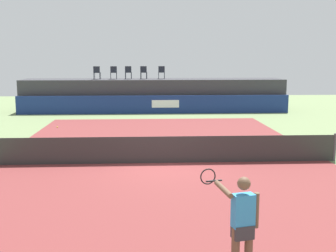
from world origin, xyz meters
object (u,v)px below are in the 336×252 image
at_px(spectator_chair_far_left, 97,72).
at_px(spectator_chair_center, 128,72).
at_px(spectator_chair_left, 114,72).
at_px(spectator_chair_right, 144,72).
at_px(spectator_chair_far_right, 162,72).
at_px(tennis_player, 242,224).
at_px(tennis_ball, 57,127).
at_px(net_post_far, 335,147).

bearing_deg(spectator_chair_far_left, spectator_chair_center, 8.07).
distance_m(spectator_chair_left, spectator_chair_right, 2.08).
distance_m(spectator_chair_far_left, spectator_chair_far_right, 4.46).
relative_size(spectator_chair_left, tennis_player, 0.50).
height_order(spectator_chair_far_left, spectator_chair_far_right, same).
height_order(spectator_chair_left, tennis_ball, spectator_chair_left).
bearing_deg(spectator_chair_left, spectator_chair_far_left, -175.86).
distance_m(spectator_chair_left, tennis_ball, 8.08).
height_order(spectator_chair_far_left, net_post_far, spectator_chair_far_left).
relative_size(spectator_chair_left, spectator_chair_right, 1.00).
bearing_deg(spectator_chair_far_left, spectator_chair_far_right, 4.04).
xyz_separation_m(spectator_chair_right, net_post_far, (6.89, -15.35, -2.19)).
xyz_separation_m(spectator_chair_right, tennis_player, (1.67, -23.41, -1.73)).
xyz_separation_m(spectator_chair_far_left, spectator_chair_center, (2.14, 0.30, 0.00)).
xyz_separation_m(spectator_chair_far_left, tennis_ball, (-1.38, -7.12, -2.66)).
distance_m(spectator_chair_far_right, tennis_ball, 9.81).
relative_size(spectator_chair_center, spectator_chair_far_right, 1.00).
height_order(spectator_chair_center, spectator_chair_right, same).
relative_size(spectator_chair_far_right, net_post_far, 0.89).
bearing_deg(tennis_ball, spectator_chair_right, 58.17).
bearing_deg(tennis_player, spectator_chair_center, 96.65).
height_order(tennis_player, tennis_ball, tennis_player).
xyz_separation_m(spectator_chair_far_right, tennis_player, (0.42, -23.47, -1.73)).
bearing_deg(spectator_chair_left, tennis_ball, -109.22).
height_order(spectator_chair_center, spectator_chair_far_right, same).
xyz_separation_m(spectator_chair_center, tennis_ball, (-3.52, -7.42, -2.66)).
bearing_deg(tennis_ball, spectator_chair_far_right, 51.90).
height_order(spectator_chair_far_right, net_post_far, spectator_chair_far_right).
bearing_deg(spectator_chair_left, tennis_player, -80.85).
relative_size(spectator_chair_center, tennis_player, 0.50).
height_order(spectator_chair_left, spectator_chair_far_right, same).
xyz_separation_m(spectator_chair_left, tennis_player, (3.74, -23.24, -1.73)).
distance_m(spectator_chair_right, tennis_player, 23.54).
xyz_separation_m(tennis_player, tennis_ball, (-6.25, 16.03, -0.92)).
bearing_deg(tennis_player, spectator_chair_right, 94.08).
height_order(spectator_chair_left, spectator_chair_center, same).
distance_m(spectator_chair_far_left, tennis_ball, 7.72).
xyz_separation_m(spectator_chair_center, spectator_chair_right, (1.07, -0.04, 0.00)).
bearing_deg(tennis_player, spectator_chair_far_right, 91.03).
height_order(spectator_chair_center, net_post_far, spectator_chair_center).
relative_size(spectator_chair_right, tennis_player, 0.50).
height_order(spectator_chair_left, spectator_chair_right, same).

